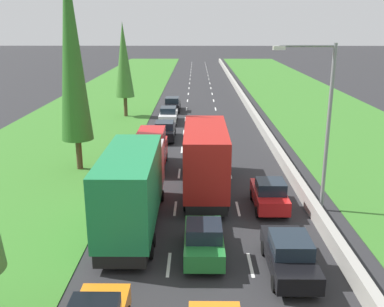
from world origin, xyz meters
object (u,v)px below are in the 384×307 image
(red_van_left_lane, at_px, (152,149))
(white_hatchback_centre_lane, at_px, (201,137))
(white_sedan_left_lane, at_px, (168,115))
(black_sedan_left_lane_sixth, at_px, (172,104))
(poplar_tree_second, at_px, (71,46))
(poplar_tree_third, at_px, (124,60))
(street_light_mast, at_px, (322,117))
(red_box_truck_centre_lane, at_px, (205,157))
(red_hatchback_right_lane, at_px, (269,194))
(black_sedan_right_lane, at_px, (289,254))
(green_hatchback_centre_lane, at_px, (204,240))
(green_box_truck_left_lane, at_px, (133,187))
(black_sedan_left_lane, at_px, (165,131))

(red_van_left_lane, relative_size, white_hatchback_centre_lane, 1.26)
(white_sedan_left_lane, height_order, black_sedan_left_lane_sixth, same)
(poplar_tree_second, relative_size, poplar_tree_third, 1.47)
(black_sedan_left_lane_sixth, xyz_separation_m, street_light_mast, (9.39, -28.83, 4.42))
(red_van_left_lane, bearing_deg, red_box_truck_centre_lane, -50.80)
(red_hatchback_right_lane, xyz_separation_m, poplar_tree_second, (-12.28, 6.86, 7.66))
(street_light_mast, bearing_deg, black_sedan_right_lane, -113.13)
(poplar_tree_second, distance_m, street_light_mast, 16.71)
(red_hatchback_right_lane, bearing_deg, red_van_left_lane, 134.96)
(black_sedan_right_lane, height_order, green_hatchback_centre_lane, green_hatchback_centre_lane)
(green_box_truck_left_lane, bearing_deg, black_sedan_right_lane, -30.68)
(poplar_tree_third, xyz_separation_m, street_light_mast, (14.39, -25.64, -0.90))
(green_hatchback_centre_lane, bearing_deg, poplar_tree_third, 104.80)
(red_box_truck_centre_lane, height_order, poplar_tree_second, poplar_tree_second)
(black_sedan_left_lane_sixth, bearing_deg, white_hatchback_centre_lane, -78.60)
(red_hatchback_right_lane, xyz_separation_m, black_sedan_left_lane_sixth, (-6.88, 28.66, -0.02))
(green_hatchback_centre_lane, distance_m, black_sedan_left_lane_sixth, 34.21)
(green_box_truck_left_lane, xyz_separation_m, street_light_mast, (9.69, 2.29, 3.05))
(red_van_left_lane, relative_size, green_hatchback_centre_lane, 1.26)
(black_sedan_left_lane_sixth, xyz_separation_m, poplar_tree_third, (-5.00, -3.19, 5.32))
(green_box_truck_left_lane, xyz_separation_m, white_hatchback_centre_lane, (3.48, 15.30, -1.35))
(poplar_tree_second, xyz_separation_m, street_light_mast, (14.80, -7.03, -3.27))
(red_hatchback_right_lane, height_order, poplar_tree_second, poplar_tree_second)
(red_box_truck_centre_lane, relative_size, poplar_tree_second, 0.63)
(green_hatchback_centre_lane, bearing_deg, red_hatchback_right_lane, 55.46)
(green_hatchback_centre_lane, height_order, black_sedan_left_lane_sixth, green_hatchback_centre_lane)
(green_hatchback_centre_lane, bearing_deg, red_van_left_lane, 105.43)
(poplar_tree_second, height_order, street_light_mast, poplar_tree_second)
(green_hatchback_centre_lane, bearing_deg, street_light_mast, 40.02)
(white_sedan_left_lane, distance_m, white_hatchback_centre_lane, 10.05)
(black_sedan_left_lane, xyz_separation_m, poplar_tree_second, (-5.44, -8.42, 7.69))
(black_sedan_right_lane, xyz_separation_m, green_hatchback_centre_lane, (-3.50, 1.18, 0.02))
(black_sedan_left_lane, relative_size, red_box_truck_centre_lane, 0.48)
(red_hatchback_right_lane, distance_m, white_sedan_left_lane, 23.41)
(green_hatchback_centre_lane, height_order, poplar_tree_third, poplar_tree_third)
(poplar_tree_second, bearing_deg, green_hatchback_centre_lane, -55.06)
(black_sedan_left_lane, distance_m, white_hatchback_centre_lane, 3.99)
(green_hatchback_centre_lane, relative_size, white_hatchback_centre_lane, 1.00)
(white_hatchback_centre_lane, bearing_deg, green_hatchback_centre_lane, -90.09)
(red_van_left_lane, bearing_deg, poplar_tree_second, -176.11)
(black_sedan_right_lane, height_order, poplar_tree_third, poplar_tree_third)
(green_box_truck_left_lane, relative_size, black_sedan_left_lane_sixth, 2.09)
(black_sedan_right_lane, relative_size, white_hatchback_centre_lane, 1.15)
(white_sedan_left_lane, distance_m, poplar_tree_second, 18.10)
(red_van_left_lane, xyz_separation_m, poplar_tree_third, (-4.68, 18.27, 4.73))
(red_box_truck_centre_lane, distance_m, street_light_mast, 7.34)
(black_sedan_right_lane, relative_size, poplar_tree_second, 0.30)
(red_van_left_lane, height_order, black_sedan_left_lane, red_van_left_lane)
(red_hatchback_right_lane, distance_m, white_hatchback_centre_lane, 13.36)
(black_sedan_right_lane, height_order, white_hatchback_centre_lane, white_hatchback_centre_lane)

